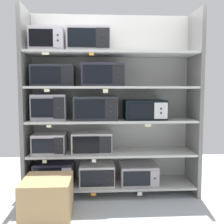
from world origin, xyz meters
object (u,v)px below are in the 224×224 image
microwave_11 (89,41)px  microwave_9 (103,75)px  microwave_1 (97,174)px  microwave_5 (50,107)px  microwave_3 (50,143)px  microwave_6 (96,108)px  microwave_2 (138,173)px  microwave_8 (53,76)px  microwave_10 (48,41)px  microwave_4 (92,142)px  microwave_0 (54,173)px  shipping_carton (47,199)px  microwave_7 (144,110)px

microwave_11 → microwave_9: bearing=-0.0°
microwave_1 → microwave_5: 1.11m
microwave_3 → microwave_6: (0.62, -0.00, 0.47)m
microwave_2 → microwave_5: 1.51m
microwave_3 → microwave_8: (0.06, -0.00, 0.90)m
microwave_8 → microwave_10: microwave_10 is taller
microwave_5 → microwave_9: 0.82m
microwave_4 → microwave_6: (0.05, 0.00, 0.47)m
microwave_8 → microwave_10: size_ratio=1.27×
microwave_1 → microwave_8: (-0.57, 0.00, 1.33)m
microwave_1 → microwave_6: microwave_6 is taller
microwave_0 → microwave_6: 1.06m
microwave_0 → microwave_8: bearing=0.5°
microwave_1 → microwave_10: microwave_10 is taller
microwave_6 → microwave_10: 1.07m
microwave_0 → microwave_4: size_ratio=0.98×
microwave_0 → microwave_11: 1.84m
microwave_2 → microwave_6: 1.09m
microwave_8 → microwave_10: 0.46m
microwave_1 → microwave_11: 1.80m
microwave_8 → shipping_carton: 1.54m
microwave_11 → shipping_carton: size_ratio=1.06×
shipping_carton → microwave_9: bearing=47.2°
microwave_4 → microwave_2: bearing=0.0°
microwave_3 → microwave_4: 0.56m
microwave_2 → microwave_3: microwave_3 is taller
microwave_1 → shipping_carton: size_ratio=0.90×
microwave_0 → microwave_4: 0.67m
microwave_7 → microwave_10: 1.56m
microwave_6 → microwave_9: bearing=-0.0°
microwave_6 → microwave_7: microwave_6 is taller
microwave_5 → microwave_8: 0.42m
microwave_4 → microwave_7: size_ratio=0.97×
microwave_6 → microwave_11: 0.89m
microwave_3 → microwave_0: bearing=-0.4°
microwave_0 → microwave_11: (0.48, 0.00, 1.78)m
microwave_6 → microwave_3: bearing=180.0°
microwave_4 → microwave_10: 1.46m
microwave_6 → microwave_8: 0.70m
microwave_6 → shipping_carton: bearing=-128.1°
microwave_8 → microwave_0: bearing=-179.5°
microwave_1 → microwave_11: microwave_11 is taller
microwave_4 → microwave_9: size_ratio=0.97×
microwave_3 → microwave_4: bearing=-0.0°
shipping_carton → microwave_6: bearing=51.9°
microwave_4 → microwave_7: 0.84m
microwave_2 → microwave_10: (-1.20, 0.00, 1.80)m
microwave_0 → microwave_10: microwave_10 is taller
microwave_10 → shipping_carton: bearing=-83.1°
microwave_6 → microwave_9: size_ratio=1.05×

